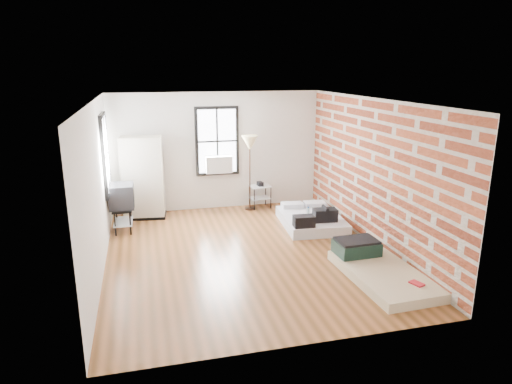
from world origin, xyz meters
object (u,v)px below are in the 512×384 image
object	(u,v)px
side_table	(260,190)
floor_lamp	(250,146)
mattress_main	(311,219)
wardrobe	(143,178)
mattress_bare	(377,268)
tv_stand	(122,198)

from	to	relation	value
side_table	floor_lamp	bearing A→B (deg)	-165.59
mattress_main	wardrobe	bearing A→B (deg)	161.66
mattress_bare	wardrobe	xyz separation A→B (m)	(-3.69, 4.07, 0.80)
mattress_bare	tv_stand	bearing A→B (deg)	139.64
mattress_main	wardrobe	xyz separation A→B (m)	(-3.51, 1.48, 0.78)
mattress_bare	side_table	world-z (taller)	side_table
mattress_main	floor_lamp	size ratio (longest dim) A/B	0.98
side_table	tv_stand	xyz separation A→B (m)	(-3.21, -0.88, 0.28)
floor_lamp	side_table	bearing A→B (deg)	14.41
mattress_main	mattress_bare	world-z (taller)	mattress_main
side_table	floor_lamp	world-z (taller)	floor_lamp
floor_lamp	mattress_bare	bearing A→B (deg)	-73.59
wardrobe	mattress_bare	bearing A→B (deg)	-41.49
mattress_bare	floor_lamp	size ratio (longest dim) A/B	1.13
mattress_bare	side_table	size ratio (longest dim) A/B	3.13
mattress_bare	floor_lamp	bearing A→B (deg)	104.24
floor_lamp	wardrobe	bearing A→B (deg)	180.00
mattress_bare	wardrobe	distance (m)	5.55
mattress_bare	wardrobe	size ratio (longest dim) A/B	1.09
mattress_bare	floor_lamp	world-z (taller)	floor_lamp
tv_stand	wardrobe	bearing A→B (deg)	61.87
wardrobe	floor_lamp	size ratio (longest dim) A/B	1.04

